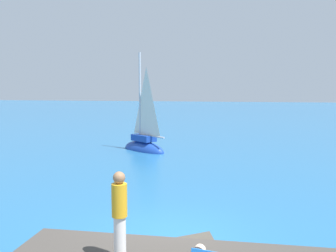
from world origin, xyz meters
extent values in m
plane|color=#236093|center=(0.00, 0.00, 0.00)|extent=(160.00, 160.00, 0.00)
ellipsoid|color=#193D99|center=(-3.62, 12.44, 0.00)|extent=(3.34, 2.91, 1.14)
cube|color=#193D99|center=(-3.62, 12.44, 0.76)|extent=(1.64, 1.51, 0.37)
cylinder|color=#B7B7BC|center=(-3.87, 12.63, 3.17)|extent=(0.12, 0.12, 5.19)
cylinder|color=#B2B2B7|center=(-3.04, 12.00, 0.93)|extent=(1.72, 1.33, 0.10)
pyramid|color=silver|center=(-3.40, 12.28, 2.96)|extent=(1.37, 1.05, 3.95)
sphere|color=beige|center=(0.97, -2.44, 0.86)|extent=(0.22, 0.22, 0.22)
cylinder|color=white|center=(-0.45, -2.75, 1.12)|extent=(0.22, 0.22, 0.80)
cylinder|color=gold|center=(-0.45, -2.75, 1.82)|extent=(0.28, 0.28, 0.60)
sphere|color=#9E704C|center=(-0.45, -2.75, 2.23)|extent=(0.22, 0.22, 0.22)
camera|label=1|loc=(1.51, -9.05, 3.86)|focal=40.29mm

